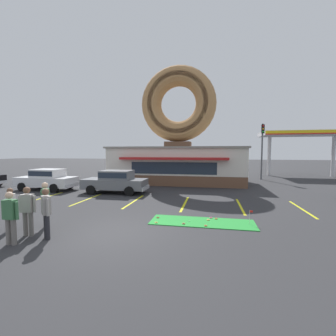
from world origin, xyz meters
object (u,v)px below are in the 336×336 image
object	(u,v)px
putting_flag_pin	(251,214)
car_grey	(116,181)
pedestrian_leather_jacket_man	(46,211)
pedestrian_clipboard_woman	(28,209)
traffic_light_pole	(262,144)
pedestrian_hooded_kid	(46,202)
pedestrian_beanie_man	(11,207)
pedestrian_blue_sweater_man	(10,215)
trash_bin	(107,179)
golf_ball	(189,221)
car_white	(47,179)

from	to	relation	value
putting_flag_pin	car_grey	distance (m)	9.83
pedestrian_leather_jacket_man	pedestrian_clipboard_woman	distance (m)	0.82
traffic_light_pole	pedestrian_hooded_kid	bearing A→B (deg)	-123.56
pedestrian_clipboard_woman	pedestrian_beanie_man	size ratio (longest dim) A/B	1.09
traffic_light_pole	pedestrian_beanie_man	bearing A→B (deg)	-125.15
pedestrian_blue_sweater_man	traffic_light_pole	size ratio (longest dim) A/B	0.29
pedestrian_blue_sweater_man	pedestrian_beanie_man	bearing A→B (deg)	135.70
pedestrian_blue_sweater_man	trash_bin	world-z (taller)	pedestrian_blue_sweater_man
pedestrian_blue_sweater_man	pedestrian_hooded_kid	xyz separation A→B (m)	(-0.16, 1.71, 0.04)
golf_ball	pedestrian_hooded_kid	bearing A→B (deg)	-163.85
car_grey	trash_bin	world-z (taller)	car_grey
car_white	car_grey	world-z (taller)	same
traffic_light_pole	putting_flag_pin	bearing A→B (deg)	-103.05
pedestrian_clipboard_woman	pedestrian_beanie_man	bearing A→B (deg)	158.72
pedestrian_beanie_man	pedestrian_hooded_kid	bearing A→B (deg)	25.74
car_white	pedestrian_leather_jacket_man	size ratio (longest dim) A/B	2.70
car_white	trash_bin	size ratio (longest dim) A/B	4.72
pedestrian_clipboard_woman	traffic_light_pole	world-z (taller)	traffic_light_pole
pedestrian_blue_sweater_man	golf_ball	bearing A→B (deg)	31.89
pedestrian_leather_jacket_man	pedestrian_clipboard_woman	bearing A→B (deg)	172.97
putting_flag_pin	pedestrian_blue_sweater_man	world-z (taller)	pedestrian_blue_sweater_man
pedestrian_leather_jacket_man	pedestrian_hooded_kid	bearing A→B (deg)	130.42
car_grey	pedestrian_blue_sweater_man	size ratio (longest dim) A/B	2.73
car_white	pedestrian_blue_sweater_man	xyz separation A→B (m)	(6.12, -9.08, 0.06)
pedestrian_hooded_kid	car_white	bearing A→B (deg)	128.97
pedestrian_blue_sweater_man	pedestrian_clipboard_woman	size ratio (longest dim) A/B	0.98
putting_flag_pin	car_white	xyz separation A→B (m)	(-13.83, 5.60, 0.43)
pedestrian_clipboard_woman	car_white	bearing A→B (deg)	125.99
trash_bin	pedestrian_clipboard_woman	bearing A→B (deg)	-76.15
putting_flag_pin	pedestrian_leather_jacket_man	world-z (taller)	pedestrian_leather_jacket_man
pedestrian_leather_jacket_man	trash_bin	world-z (taller)	pedestrian_leather_jacket_man
pedestrian_beanie_man	trash_bin	size ratio (longest dim) A/B	1.61
car_white	pedestrian_blue_sweater_man	world-z (taller)	pedestrian_blue_sweater_man
golf_ball	car_white	distance (m)	12.81
putting_flag_pin	pedestrian_leather_jacket_man	xyz separation A→B (m)	(-6.95, -2.84, 0.51)
pedestrian_blue_sweater_man	trash_bin	distance (m)	13.20
putting_flag_pin	car_white	size ratio (longest dim) A/B	0.12
golf_ball	pedestrian_clipboard_woman	distance (m)	5.97
trash_bin	traffic_light_pole	world-z (taller)	traffic_light_pole
pedestrian_hooded_kid	pedestrian_clipboard_woman	size ratio (longest dim) A/B	1.02
pedestrian_hooded_kid	trash_bin	distance (m)	11.51
golf_ball	trash_bin	distance (m)	12.67
car_grey	pedestrian_beanie_man	bearing A→B (deg)	-95.51
putting_flag_pin	pedestrian_blue_sweater_man	size ratio (longest dim) A/B	0.33
golf_ball	putting_flag_pin	world-z (taller)	putting_flag_pin
pedestrian_beanie_man	car_grey	bearing A→B (deg)	84.49
golf_ball	car_grey	xyz separation A→B (m)	(-5.74, 5.64, 0.82)
pedestrian_hooded_kid	pedestrian_clipboard_woman	world-z (taller)	pedestrian_hooded_kid
pedestrian_leather_jacket_man	trash_bin	bearing A→B (deg)	107.29
pedestrian_blue_sweater_man	traffic_light_pole	distance (m)	22.24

